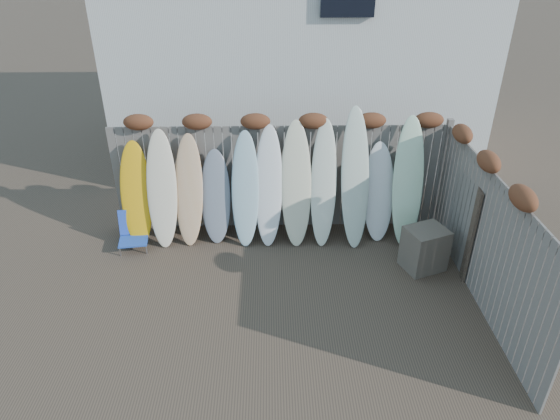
{
  "coord_description": "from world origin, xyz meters",
  "views": [
    {
      "loc": [
        -0.15,
        -5.84,
        5.0
      ],
      "look_at": [
        0.0,
        1.2,
        1.0
      ],
      "focal_mm": 32.0,
      "sensor_mm": 36.0,
      "label": 1
    }
  ],
  "objects_px": {
    "beach_chair": "(133,231)",
    "lattice_panel": "(468,223)",
    "surfboard_0": "(136,194)",
    "wooden_crate": "(424,249)"
  },
  "relations": [
    {
      "from": "surfboard_0",
      "to": "beach_chair",
      "type": "bearing_deg",
      "value": -110.16
    },
    {
      "from": "wooden_crate",
      "to": "surfboard_0",
      "type": "distance_m",
      "value": 5.04
    },
    {
      "from": "beach_chair",
      "to": "wooden_crate",
      "type": "xyz_separation_m",
      "value": [
        4.99,
        -0.76,
        0.07
      ]
    },
    {
      "from": "beach_chair",
      "to": "lattice_panel",
      "type": "xyz_separation_m",
      "value": [
        5.66,
        -0.69,
        0.5
      ]
    },
    {
      "from": "wooden_crate",
      "to": "surfboard_0",
      "type": "bearing_deg",
      "value": 168.15
    },
    {
      "from": "wooden_crate",
      "to": "lattice_panel",
      "type": "bearing_deg",
      "value": 6.69
    },
    {
      "from": "lattice_panel",
      "to": "wooden_crate",
      "type": "bearing_deg",
      "value": -160.31
    },
    {
      "from": "lattice_panel",
      "to": "surfboard_0",
      "type": "distance_m",
      "value": 5.67
    },
    {
      "from": "beach_chair",
      "to": "lattice_panel",
      "type": "height_order",
      "value": "lattice_panel"
    },
    {
      "from": "beach_chair",
      "to": "surfboard_0",
      "type": "bearing_deg",
      "value": 73.29
    }
  ]
}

